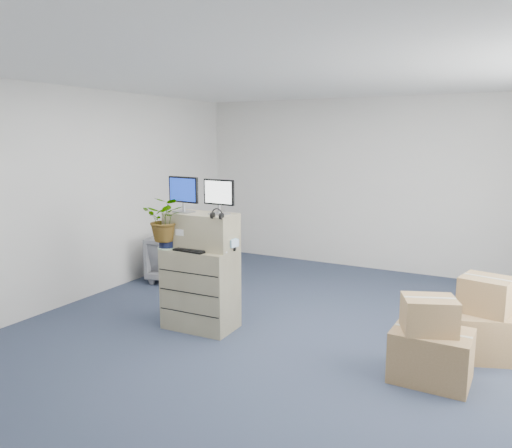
% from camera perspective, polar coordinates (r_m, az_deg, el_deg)
% --- Properties ---
extents(ground, '(7.00, 7.00, 0.00)m').
position_cam_1_polar(ground, '(5.47, 2.84, -13.37)').
color(ground, '#262E45').
rests_on(ground, ground).
extents(wall_back, '(6.00, 0.02, 2.80)m').
position_cam_1_polar(wall_back, '(8.37, 13.26, 4.41)').
color(wall_back, silver).
rests_on(wall_back, ground).
extents(filing_cabinet_lower, '(0.81, 0.51, 0.93)m').
position_cam_1_polar(filing_cabinet_lower, '(5.75, -6.36, -7.33)').
color(filing_cabinet_lower, '#998E6A').
rests_on(filing_cabinet_lower, ground).
extents(filing_cabinet_upper, '(0.80, 0.42, 0.40)m').
position_cam_1_polar(filing_cabinet_upper, '(5.63, -6.25, -0.76)').
color(filing_cabinet_upper, '#998E6A').
rests_on(filing_cabinet_upper, filing_cabinet_lower).
extents(monitor_left, '(0.41, 0.18, 0.40)m').
position_cam_1_polar(monitor_left, '(5.65, -8.30, 3.59)').
color(monitor_left, '#99999E').
rests_on(monitor_left, filing_cabinet_upper).
extents(monitor_right, '(0.39, 0.16, 0.39)m').
position_cam_1_polar(monitor_right, '(5.45, -4.27, 3.34)').
color(monitor_right, '#99999E').
rests_on(monitor_right, filing_cabinet_upper).
extents(headphones, '(0.13, 0.02, 0.13)m').
position_cam_1_polar(headphones, '(5.27, -4.48, 1.13)').
color(headphones, black).
rests_on(headphones, filing_cabinet_upper).
extents(keyboard, '(0.40, 0.19, 0.02)m').
position_cam_1_polar(keyboard, '(5.51, -7.48, -3.00)').
color(keyboard, black).
rests_on(keyboard, filing_cabinet_lower).
extents(mouse, '(0.10, 0.07, 0.03)m').
position_cam_1_polar(mouse, '(5.37, -3.73, -3.21)').
color(mouse, silver).
rests_on(mouse, filing_cabinet_lower).
extents(water_bottle, '(0.06, 0.06, 0.22)m').
position_cam_1_polar(water_bottle, '(5.62, -5.48, -1.68)').
color(water_bottle, gray).
rests_on(water_bottle, filing_cabinet_lower).
extents(phone_dock, '(0.05, 0.04, 0.11)m').
position_cam_1_polar(phone_dock, '(5.64, -6.74, -2.42)').
color(phone_dock, silver).
rests_on(phone_dock, filing_cabinet_lower).
extents(external_drive, '(0.21, 0.18, 0.05)m').
position_cam_1_polar(external_drive, '(5.54, -3.15, -2.70)').
color(external_drive, black).
rests_on(external_drive, filing_cabinet_lower).
extents(tissue_box, '(0.25, 0.16, 0.08)m').
position_cam_1_polar(tissue_box, '(5.50, -3.22, -2.08)').
color(tissue_box, '#3F98D9').
rests_on(tissue_box, external_drive).
extents(potted_plant, '(0.57, 0.61, 0.48)m').
position_cam_1_polar(potted_plant, '(5.64, -10.27, -0.08)').
color(potted_plant, '#A1C29C').
rests_on(potted_plant, filing_cabinet_lower).
extents(office_chair, '(0.92, 0.88, 0.78)m').
position_cam_1_polar(office_chair, '(7.69, -8.93, -3.52)').
color(office_chair, slate).
rests_on(office_chair, ground).
extents(cardboard_boxes, '(1.76, 1.66, 0.81)m').
position_cam_1_polar(cardboard_boxes, '(5.29, 24.27, -11.42)').
color(cardboard_boxes, olive).
rests_on(cardboard_boxes, ground).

